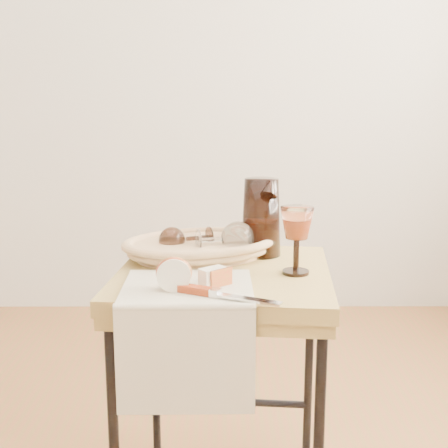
{
  "coord_description": "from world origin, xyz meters",
  "views": [
    {
      "loc": [
        0.45,
        -1.19,
        1.07
      ],
      "look_at": [
        0.45,
        0.22,
        0.77
      ],
      "focal_mm": 48.64,
      "sensor_mm": 36.0,
      "label": 1
    }
  ],
  "objects_px": {
    "bread_basket": "(200,248)",
    "wine_goblet": "(297,240)",
    "tea_towel": "(188,287)",
    "pitcher": "(261,217)",
    "goblet_lying_a": "(188,239)",
    "side_table": "(224,392)",
    "goblet_lying_b": "(221,239)",
    "apple_half": "(174,273)",
    "table_knife": "(219,293)"
  },
  "relations": [
    {
      "from": "bread_basket",
      "to": "wine_goblet",
      "type": "distance_m",
      "value": 0.28
    },
    {
      "from": "tea_towel",
      "to": "pitcher",
      "type": "distance_m",
      "value": 0.36
    },
    {
      "from": "tea_towel",
      "to": "goblet_lying_a",
      "type": "height_order",
      "value": "goblet_lying_a"
    },
    {
      "from": "side_table",
      "to": "tea_towel",
      "type": "relative_size",
      "value": 2.28
    },
    {
      "from": "goblet_lying_b",
      "to": "tea_towel",
      "type": "bearing_deg",
      "value": -121.88
    },
    {
      "from": "goblet_lying_b",
      "to": "wine_goblet",
      "type": "height_order",
      "value": "wine_goblet"
    },
    {
      "from": "goblet_lying_b",
      "to": "pitcher",
      "type": "distance_m",
      "value": 0.13
    },
    {
      "from": "wine_goblet",
      "to": "apple_half",
      "type": "distance_m",
      "value": 0.32
    },
    {
      "from": "side_table",
      "to": "tea_towel",
      "type": "bearing_deg",
      "value": -118.9
    },
    {
      "from": "wine_goblet",
      "to": "table_knife",
      "type": "relative_size",
      "value": 0.66
    },
    {
      "from": "bread_basket",
      "to": "pitcher",
      "type": "xyz_separation_m",
      "value": [
        0.16,
        0.03,
        0.08
      ]
    },
    {
      "from": "goblet_lying_b",
      "to": "table_knife",
      "type": "relative_size",
      "value": 0.57
    },
    {
      "from": "table_knife",
      "to": "wine_goblet",
      "type": "bearing_deg",
      "value": 71.68
    },
    {
      "from": "tea_towel",
      "to": "apple_half",
      "type": "height_order",
      "value": "apple_half"
    },
    {
      "from": "side_table",
      "to": "apple_half",
      "type": "xyz_separation_m",
      "value": [
        -0.11,
        -0.17,
        0.37
      ]
    },
    {
      "from": "pitcher",
      "to": "bread_basket",
      "type": "bearing_deg",
      "value": -146.12
    },
    {
      "from": "side_table",
      "to": "pitcher",
      "type": "distance_m",
      "value": 0.47
    },
    {
      "from": "wine_goblet",
      "to": "table_knife",
      "type": "distance_m",
      "value": 0.27
    },
    {
      "from": "goblet_lying_b",
      "to": "table_knife",
      "type": "distance_m",
      "value": 0.32
    },
    {
      "from": "side_table",
      "to": "goblet_lying_b",
      "type": "bearing_deg",
      "value": 94.44
    },
    {
      "from": "tea_towel",
      "to": "apple_half",
      "type": "distance_m",
      "value": 0.05
    },
    {
      "from": "goblet_lying_b",
      "to": "table_knife",
      "type": "xyz_separation_m",
      "value": [
        -0.0,
        -0.32,
        -0.04
      ]
    },
    {
      "from": "side_table",
      "to": "wine_goblet",
      "type": "bearing_deg",
      "value": -10.33
    },
    {
      "from": "goblet_lying_a",
      "to": "table_knife",
      "type": "distance_m",
      "value": 0.37
    },
    {
      "from": "bread_basket",
      "to": "wine_goblet",
      "type": "xyz_separation_m",
      "value": [
        0.23,
        -0.15,
        0.06
      ]
    },
    {
      "from": "apple_half",
      "to": "goblet_lying_a",
      "type": "bearing_deg",
      "value": 84.2
    },
    {
      "from": "side_table",
      "to": "goblet_lying_b",
      "type": "relative_size",
      "value": 4.61
    },
    {
      "from": "pitcher",
      "to": "apple_half",
      "type": "height_order",
      "value": "pitcher"
    },
    {
      "from": "bread_basket",
      "to": "goblet_lying_a",
      "type": "distance_m",
      "value": 0.04
    },
    {
      "from": "bread_basket",
      "to": "apple_half",
      "type": "height_order",
      "value": "apple_half"
    },
    {
      "from": "bread_basket",
      "to": "tea_towel",
      "type": "bearing_deg",
      "value": -112.65
    },
    {
      "from": "goblet_lying_a",
      "to": "table_knife",
      "type": "relative_size",
      "value": 0.46
    },
    {
      "from": "side_table",
      "to": "wine_goblet",
      "type": "xyz_separation_m",
      "value": [
        0.17,
        -0.03,
        0.41
      ]
    },
    {
      "from": "wine_goblet",
      "to": "table_knife",
      "type": "height_order",
      "value": "wine_goblet"
    },
    {
      "from": "goblet_lying_a",
      "to": "goblet_lying_b",
      "type": "distance_m",
      "value": 0.1
    },
    {
      "from": "tea_towel",
      "to": "table_knife",
      "type": "height_order",
      "value": "table_knife"
    },
    {
      "from": "side_table",
      "to": "bread_basket",
      "type": "height_order",
      "value": "bread_basket"
    },
    {
      "from": "apple_half",
      "to": "table_knife",
      "type": "xyz_separation_m",
      "value": [
        0.1,
        -0.05,
        -0.03
      ]
    },
    {
      "from": "tea_towel",
      "to": "wine_goblet",
      "type": "relative_size",
      "value": 1.73
    },
    {
      "from": "goblet_lying_a",
      "to": "goblet_lying_b",
      "type": "bearing_deg",
      "value": 135.01
    },
    {
      "from": "pitcher",
      "to": "table_knife",
      "type": "xyz_separation_m",
      "value": [
        -0.11,
        -0.37,
        -0.09
      ]
    },
    {
      "from": "bread_basket",
      "to": "wine_goblet",
      "type": "height_order",
      "value": "wine_goblet"
    },
    {
      "from": "bread_basket",
      "to": "side_table",
      "type": "bearing_deg",
      "value": -80.53
    },
    {
      "from": "pitcher",
      "to": "goblet_lying_a",
      "type": "bearing_deg",
      "value": -152.69
    },
    {
      "from": "tea_towel",
      "to": "goblet_lying_a",
      "type": "relative_size",
      "value": 2.5
    },
    {
      "from": "wine_goblet",
      "to": "table_knife",
      "type": "bearing_deg",
      "value": -133.92
    },
    {
      "from": "goblet_lying_b",
      "to": "wine_goblet",
      "type": "xyz_separation_m",
      "value": [
        0.18,
        -0.13,
        0.03
      ]
    },
    {
      "from": "bread_basket",
      "to": "apple_half",
      "type": "distance_m",
      "value": 0.29
    },
    {
      "from": "tea_towel",
      "to": "wine_goblet",
      "type": "height_order",
      "value": "wine_goblet"
    },
    {
      "from": "apple_half",
      "to": "table_knife",
      "type": "bearing_deg",
      "value": -31.66
    }
  ]
}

